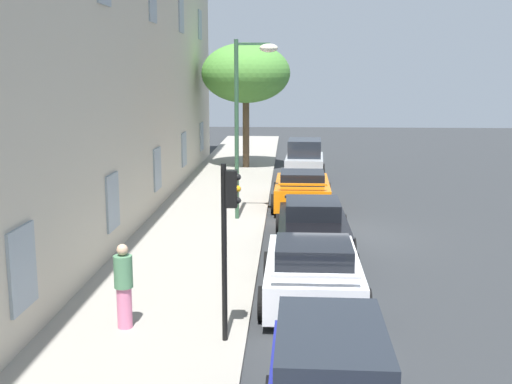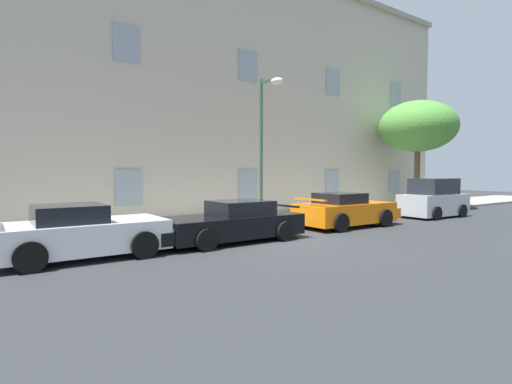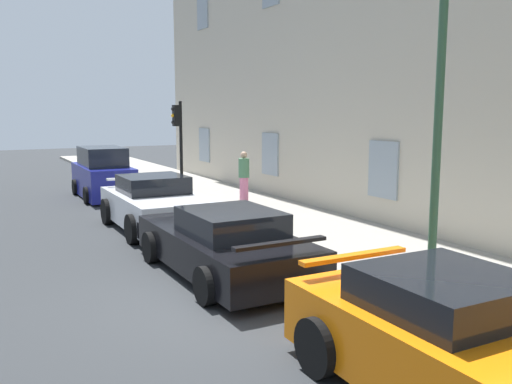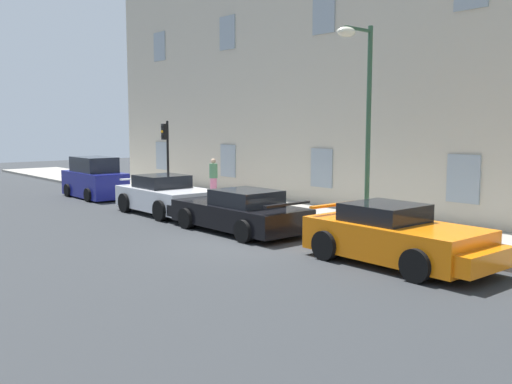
% 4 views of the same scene
% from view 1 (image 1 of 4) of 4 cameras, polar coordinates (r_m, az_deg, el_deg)
% --- Properties ---
extents(ground_plane, '(80.00, 80.00, 0.00)m').
position_cam_1_polar(ground_plane, '(20.31, 6.81, -3.81)').
color(ground_plane, '#2B2D30').
extents(sidewalk, '(60.00, 3.96, 0.14)m').
position_cam_1_polar(sidewalk, '(20.42, -4.88, -3.49)').
color(sidewalk, gray).
rests_on(sidewalk, ground).
extents(building_facade, '(37.09, 4.70, 12.77)m').
position_cam_1_polar(building_facade, '(20.82, -16.70, 13.95)').
color(building_facade, '#BCB29E').
rests_on(building_facade, ground).
extents(sportscar_red_lead, '(4.56, 2.31, 1.41)m').
position_cam_1_polar(sportscar_red_lead, '(14.63, 5.01, -6.92)').
color(sportscar_red_lead, white).
rests_on(sportscar_red_lead, ground).
extents(sportscar_yellow_flank, '(5.05, 2.19, 1.31)m').
position_cam_1_polar(sportscar_yellow_flank, '(18.65, 5.05, -3.24)').
color(sportscar_yellow_flank, black).
rests_on(sportscar_yellow_flank, ground).
extents(sportscar_white_middle, '(4.56, 2.27, 1.39)m').
position_cam_1_polar(sportscar_white_middle, '(24.41, 4.10, 0.19)').
color(sportscar_white_middle, orange).
rests_on(sportscar_white_middle, ground).
extents(hatchback_parked, '(3.62, 2.03, 1.92)m').
position_cam_1_polar(hatchback_parked, '(30.29, 4.30, 2.67)').
color(hatchback_parked, '#B2B7BC').
rests_on(hatchback_parked, ground).
extents(tree_near_kerb, '(4.52, 4.52, 6.33)m').
position_cam_1_polar(tree_near_kerb, '(33.27, -0.90, 10.44)').
color(tree_near_kerb, brown).
rests_on(tree_near_kerb, sidewalk).
extents(traffic_light, '(0.22, 0.36, 3.29)m').
position_cam_1_polar(traffic_light, '(11.53, -2.45, -2.58)').
color(traffic_light, black).
rests_on(traffic_light, sidewalk).
extents(street_lamp, '(0.44, 1.42, 5.91)m').
position_cam_1_polar(street_lamp, '(21.28, -0.61, 8.37)').
color(street_lamp, '#2D5138').
rests_on(street_lamp, sidewalk).
extents(pedestrian_admiring, '(0.42, 0.42, 1.67)m').
position_cam_1_polar(pedestrian_admiring, '(12.74, -11.61, -8.08)').
color(pedestrian_admiring, pink).
rests_on(pedestrian_admiring, sidewalk).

